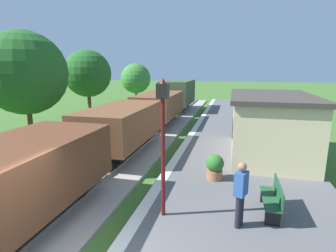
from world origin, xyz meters
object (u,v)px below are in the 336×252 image
Objects in this scene: tree_field_left at (88,74)px; tree_field_distant at (136,78)px; station_hut at (269,125)px; freight_train at (148,112)px; person_waiting at (241,192)px; lamp_post_near at (163,124)px; tree_trackside_far at (25,73)px; potted_planter at (215,167)px; bench_near_hut at (273,198)px.

tree_field_distant is (0.96, 8.31, -0.69)m from tree_field_left.
station_hut is at bearing -51.56° from tree_field_distant.
person_waiting is at bearing -59.52° from freight_train.
person_waiting is 2.57m from lamp_post_near.
person_waiting is at bearing -29.02° from tree_trackside_far.
freight_train is at bearing 125.74° from potted_planter.
station_hut is at bearing -79.64° from person_waiting.
bench_near_hut is at bearing -44.35° from tree_field_left.
person_waiting is (5.44, -9.24, -0.30)m from freight_train.
potted_planter is 11.97m from tree_trackside_far.
potted_planter is at bearing 66.61° from lamp_post_near.
freight_train is 28.38× the size of potted_planter.
lamp_post_near is at bearing -67.75° from tree_field_distant.
lamp_post_near reaches higher than potted_planter.
tree_field_left reaches higher than bench_near_hut.
tree_trackside_far is (-10.94, 3.71, 3.16)m from potted_planter.
tree_field_left is (0.02, 6.66, -0.18)m from tree_trackside_far.
lamp_post_near is (-2.90, -0.77, 2.08)m from bench_near_hut.
tree_field_distant is (-8.77, 21.43, 0.21)m from lamp_post_near.
person_waiting is 1.87× the size of potted_planter.
tree_field_distant is (-9.96, 18.68, 2.29)m from potted_planter.
bench_near_hut is at bearing -114.66° from person_waiting.
station_hut is 7.10m from lamp_post_near.
potted_planter is at bearing -61.95° from tree_field_distant.
person_waiting is at bearing -73.92° from potted_planter.
station_hut is 1.57× the size of lamp_post_near.
freight_train is 7.03× the size of lamp_post_near.
tree_trackside_far is at bearing -90.17° from tree_field_left.
tree_field_distant is at bearing 119.46° from bench_near_hut.
tree_field_distant is (-11.67, 20.66, 2.29)m from bench_near_hut.
tree_field_left is (-6.29, 3.94, 2.23)m from freight_train.
tree_field_left reaches higher than lamp_post_near.
person_waiting is at bearing -137.41° from bench_near_hut.
station_hut is at bearing -28.02° from tree_field_left.
lamp_post_near is (3.44, -9.18, 1.32)m from freight_train.
tree_field_left reaches higher than potted_planter.
tree_field_distant is at bearing -40.64° from person_waiting.
tree_trackside_far is (-12.65, 5.68, 3.17)m from bench_near_hut.
freight_train is 15.20× the size of person_waiting.
tree_field_distant reaches higher than lamp_post_near.
tree_field_distant is (0.98, 14.98, -0.87)m from tree_trackside_far.
potted_planter is (-0.81, 2.81, -0.46)m from person_waiting.
potted_planter is 0.25× the size of lamp_post_near.
station_hut is 1.04× the size of tree_field_left.
lamp_post_near is (-2.00, 0.06, 1.62)m from person_waiting.
lamp_post_near reaches higher than bench_near_hut.
freight_train is at bearing 23.32° from tree_trackside_far.
freight_train reaches higher than potted_planter.
freight_train is at bearing -66.49° from tree_field_distant.
person_waiting reaches higher than bench_near_hut.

